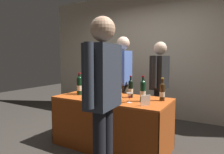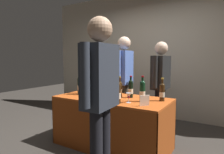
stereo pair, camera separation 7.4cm
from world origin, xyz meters
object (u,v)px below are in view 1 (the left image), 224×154
object	(u,v)px
flower_vase	(110,88)
taster_foreground_right	(103,90)
wine_glass_near_vendor	(129,96)
tasting_table	(112,112)
display_bottle_0	(119,92)
featured_wine_bottle	(162,91)
vendor_presenter	(123,74)

from	to	relation	value
flower_vase	taster_foreground_right	xyz separation A→B (m)	(0.49, -0.97, 0.15)
taster_foreground_right	wine_glass_near_vendor	bearing A→B (deg)	0.99
tasting_table	taster_foreground_right	distance (m)	1.13
tasting_table	display_bottle_0	bearing A→B (deg)	-47.02
featured_wine_bottle	wine_glass_near_vendor	bearing A→B (deg)	-134.96
display_bottle_0	vendor_presenter	size ratio (longest dim) A/B	0.20
tasting_table	featured_wine_bottle	distance (m)	0.79
featured_wine_bottle	flower_vase	bearing A→B (deg)	-172.84
display_bottle_0	flower_vase	bearing A→B (deg)	134.17
wine_glass_near_vendor	display_bottle_0	bearing A→B (deg)	-138.02
featured_wine_bottle	flower_vase	distance (m)	0.76
tasting_table	vendor_presenter	size ratio (longest dim) A/B	0.98
featured_wine_bottle	display_bottle_0	bearing A→B (deg)	-135.67
wine_glass_near_vendor	taster_foreground_right	distance (m)	0.76
vendor_presenter	tasting_table	bearing A→B (deg)	8.51
flower_vase	taster_foreground_right	world-z (taller)	taster_foreground_right
featured_wine_bottle	taster_foreground_right	world-z (taller)	taster_foreground_right
tasting_table	taster_foreground_right	bearing A→B (deg)	-64.71
display_bottle_0	taster_foreground_right	world-z (taller)	taster_foreground_right
featured_wine_bottle	taster_foreground_right	distance (m)	1.11
wine_glass_near_vendor	taster_foreground_right	bearing A→B (deg)	-84.63
display_bottle_0	taster_foreground_right	distance (m)	0.68
featured_wine_bottle	taster_foreground_right	size ratio (longest dim) A/B	0.19
tasting_table	wine_glass_near_vendor	distance (m)	0.51
flower_vase	vendor_presenter	world-z (taller)	vendor_presenter
tasting_table	wine_glass_near_vendor	bearing A→B (deg)	-26.90
flower_vase	taster_foreground_right	size ratio (longest dim) A/B	0.24
featured_wine_bottle	taster_foreground_right	bearing A→B (deg)	-103.82
tasting_table	flower_vase	size ratio (longest dim) A/B	4.02
taster_foreground_right	flower_vase	bearing A→B (deg)	22.64
taster_foreground_right	display_bottle_0	bearing A→B (deg)	10.81
taster_foreground_right	tasting_table	bearing A→B (deg)	20.91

